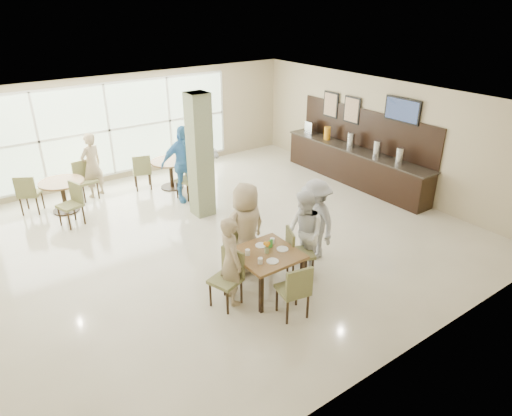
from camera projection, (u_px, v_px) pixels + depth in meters
ground at (215, 238)px, 9.61m from camera, size 10.00×10.00×0.00m
room_shell at (212, 161)px, 8.88m from camera, size 10.00×10.00×10.00m
window_bank at (109, 130)px, 12.02m from camera, size 7.00×0.04×7.00m
column at (200, 156)px, 10.10m from camera, size 0.45×0.45×2.80m
main_table at (267, 257)px, 7.63m from camera, size 1.02×1.02×0.75m
round_table_left at (62, 189)px, 10.58m from camera, size 1.01×1.01×0.75m
round_table_right at (171, 168)px, 11.89m from camera, size 1.01×1.01×0.75m
chairs_main_table at (265, 266)px, 7.73m from camera, size 2.12×2.09×0.95m
chairs_table_left at (63, 193)px, 10.58m from camera, size 1.86×1.81×0.95m
chairs_table_right at (173, 170)px, 11.97m from camera, size 2.00×1.88×0.95m
tabletop_clutter at (266, 249)px, 7.58m from camera, size 0.72×0.72×0.21m
buffet_counter at (355, 163)px, 12.23m from camera, size 0.64×4.70×1.95m
wall_tv at (402, 110)px, 10.86m from camera, size 0.06×1.00×0.58m
framed_art_a at (352, 110)px, 12.17m from camera, size 0.05×0.55×0.70m
framed_art_b at (331, 105)px, 12.76m from camera, size 0.05×0.55×0.70m
teen_left at (231, 261)px, 7.34m from camera, size 0.46×0.61×1.54m
teen_far at (246, 228)px, 8.17m from camera, size 0.88×0.55×1.71m
teen_right at (304, 234)px, 8.11m from camera, size 0.78×0.90×1.59m
teen_standing at (315, 219)px, 8.62m from camera, size 0.74×1.11×1.60m
adult_a at (183, 164)px, 10.99m from camera, size 1.19×0.80×1.89m
adult_b at (201, 153)px, 12.28m from camera, size 1.03×1.55×1.55m
adult_standing at (92, 165)px, 11.29m from camera, size 0.70×0.59×1.63m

